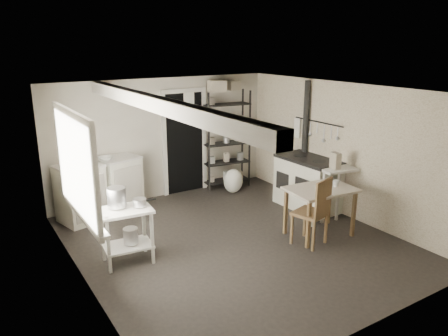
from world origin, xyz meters
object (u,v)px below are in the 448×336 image
stockpot (116,197)px  work_table (319,212)px  stove (308,185)px  flour_sack (233,181)px  prep_table (127,235)px  base_cabinets (100,190)px  shelf_rack (226,142)px  chair (310,213)px

stockpot → work_table: stockpot is taller
stove → flour_sack: 1.58m
prep_table → base_cabinets: (0.22, 1.90, 0.06)m
work_table → base_cabinets: bearing=134.7°
stockpot → base_cabinets: stockpot is taller
shelf_rack → flour_sack: 0.83m
stockpot → work_table: (2.94, -0.86, -0.56)m
shelf_rack → stove: bearing=-64.3°
stove → work_table: 1.19m
stove → flour_sack: stove is taller
chair → shelf_rack: bearing=65.9°
stockpot → shelf_rack: (3.00, 1.95, 0.01)m
stockpot → shelf_rack: bearing=33.0°
prep_table → shelf_rack: bearing=35.0°
flour_sack → stove: bearing=-63.8°
stockpot → stove: size_ratio=0.23×
base_cabinets → work_table: base_cabinets is taller
base_cabinets → stove: size_ratio=1.26×
shelf_rack → flour_sack: (-0.10, -0.41, -0.71)m
shelf_rack → chair: bearing=-90.3°
prep_table → work_table: 2.96m
stockpot → stove: bearing=2.0°
stockpot → chair: (2.59, -1.01, -0.45)m
stockpot → flour_sack: (2.91, 1.54, -0.70)m
prep_table → stockpot: (-0.08, 0.10, 0.54)m
prep_table → stockpot: bearing=129.3°
stockpot → stove: 3.64m
base_cabinets → stove: (3.30, -1.68, -0.02)m
work_table → chair: 0.39m
shelf_rack → work_table: size_ratio=1.96×
stockpot → flour_sack: 3.36m
prep_table → base_cabinets: bearing=83.5°
stockpot → work_table: bearing=-16.3°
stockpot → chair: size_ratio=0.26×
chair → work_table: bearing=6.6°
flour_sack → work_table: bearing=-89.2°
stove → work_table: stove is taller
shelf_rack → stockpot: bearing=-139.4°
stockpot → shelf_rack: shelf_rack is taller
base_cabinets → work_table: size_ratio=1.47×
prep_table → work_table: bearing=-15.0°
base_cabinets → flour_sack: 2.63m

